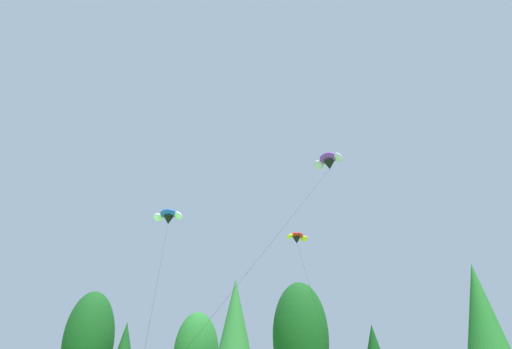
% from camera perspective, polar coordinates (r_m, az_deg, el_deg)
% --- Properties ---
extents(treeline_tree_a, '(5.76, 5.76, 14.67)m').
position_cam_1_polar(treeline_tree_a, '(61.21, -19.59, -18.49)').
color(treeline_tree_a, '#472D19').
rests_on(treeline_tree_a, ground_plane).
extents(treeline_tree_d, '(4.79, 4.79, 14.50)m').
position_cam_1_polar(treeline_tree_d, '(51.04, -2.59, -18.35)').
color(treeline_tree_d, '#472D19').
rests_on(treeline_tree_d, ground_plane).
extents(treeline_tree_e, '(5.44, 5.44, 13.48)m').
position_cam_1_polar(treeline_tree_e, '(48.60, 5.42, -18.97)').
color(treeline_tree_e, '#472D19').
rests_on(treeline_tree_e, ground_plane).
extents(treeline_tree_g, '(4.66, 4.66, 13.89)m').
position_cam_1_polar(treeline_tree_g, '(47.19, 25.76, -15.73)').
color(treeline_tree_g, '#472D19').
rests_on(treeline_tree_g, ground_plane).
extents(parafoil_kite_high_blue_white, '(9.20, 13.72, 16.56)m').
position_cam_1_polar(parafoil_kite_high_blue_white, '(43.39, -10.55, -5.02)').
color(parafoil_kite_high_blue_white, blue).
extents(parafoil_kite_mid_red_yellow, '(7.41, 13.28, 15.12)m').
position_cam_1_polar(parafoil_kite_mid_red_yellow, '(44.41, 4.97, -7.61)').
color(parafoil_kite_mid_red_yellow, red).
extents(parafoil_kite_far_purple, '(8.63, 13.69, 19.02)m').
position_cam_1_polar(parafoil_kite_far_purple, '(38.63, 8.75, 1.57)').
color(parafoil_kite_far_purple, purple).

